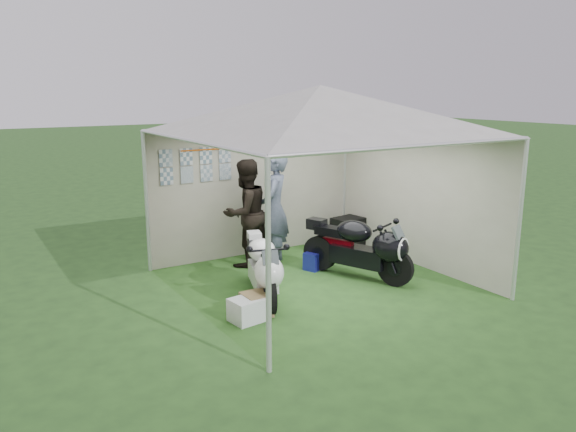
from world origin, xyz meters
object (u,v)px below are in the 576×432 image
(person_blue_jacket, at_px, (275,209))
(crate_0, at_px, (248,309))
(canopy_tent, at_px, (319,115))
(paddock_stand, at_px, (315,260))
(crate_1, at_px, (257,305))
(motorcycle_black, at_px, (363,246))
(motorcycle_white, at_px, (263,267))
(person_dark_jacket, at_px, (245,213))
(equipment_box, at_px, (348,232))

(person_blue_jacket, xyz_separation_m, crate_0, (-1.52, -1.94, -0.81))
(canopy_tent, bearing_deg, paddock_stand, 57.57)
(paddock_stand, xyz_separation_m, crate_1, (-1.79, -1.25, 0.01))
(motorcycle_black, xyz_separation_m, paddock_stand, (-0.34, 0.81, -0.38))
(motorcycle_white, relative_size, crate_0, 3.80)
(person_blue_jacket, bearing_deg, person_dark_jacket, -72.47)
(motorcycle_white, distance_m, crate_0, 0.84)
(canopy_tent, height_order, equipment_box, canopy_tent)
(person_blue_jacket, bearing_deg, equipment_box, 135.83)
(person_blue_jacket, bearing_deg, motorcycle_black, 67.37)
(paddock_stand, bearing_deg, person_blue_jacket, 125.63)
(crate_1, bearing_deg, person_dark_jacket, 66.24)
(crate_1, bearing_deg, motorcycle_white, 52.07)
(canopy_tent, distance_m, crate_1, 2.86)
(person_dark_jacket, xyz_separation_m, person_blue_jacket, (0.46, -0.18, 0.06))
(equipment_box, distance_m, crate_1, 3.73)
(paddock_stand, height_order, person_blue_jacket, person_blue_jacket)
(person_blue_jacket, bearing_deg, crate_0, 0.64)
(paddock_stand, relative_size, crate_0, 0.86)
(motorcycle_white, distance_m, equipment_box, 3.17)
(equipment_box, bearing_deg, motorcycle_white, -149.60)
(motorcycle_black, xyz_separation_m, person_blue_jacket, (-0.77, 1.42, 0.43))
(canopy_tent, height_order, paddock_stand, canopy_tent)
(person_dark_jacket, relative_size, equipment_box, 3.28)
(canopy_tent, height_order, person_dark_jacket, canopy_tent)
(equipment_box, bearing_deg, crate_0, -146.55)
(person_blue_jacket, relative_size, equipment_box, 3.48)
(person_dark_jacket, distance_m, crate_1, 2.35)
(motorcycle_white, relative_size, motorcycle_black, 0.94)
(crate_0, distance_m, crate_1, 0.18)
(equipment_box, relative_size, crate_1, 1.58)
(motorcycle_white, bearing_deg, equipment_box, 49.42)
(canopy_tent, relative_size, crate_0, 12.45)
(crate_0, bearing_deg, paddock_stand, 34.35)
(equipment_box, distance_m, crate_0, 3.91)
(crate_1, bearing_deg, paddock_stand, 34.99)
(motorcycle_black, height_order, equipment_box, motorcycle_black)
(motorcycle_black, relative_size, crate_1, 5.23)
(paddock_stand, bearing_deg, motorcycle_black, -67.33)
(person_dark_jacket, distance_m, person_blue_jacket, 0.50)
(crate_0, relative_size, crate_1, 1.30)
(motorcycle_white, xyz_separation_m, paddock_stand, (1.43, 0.78, -0.34))
(paddock_stand, xyz_separation_m, equipment_box, (1.31, 0.82, 0.13))
(canopy_tent, distance_m, paddock_stand, 2.54)
(person_dark_jacket, bearing_deg, canopy_tent, 94.87)
(canopy_tent, bearing_deg, person_dark_jacket, 109.60)
(motorcycle_black, distance_m, paddock_stand, 0.96)
(paddock_stand, relative_size, person_blue_jacket, 0.20)
(paddock_stand, bearing_deg, canopy_tent, -122.43)
(paddock_stand, relative_size, equipment_box, 0.71)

